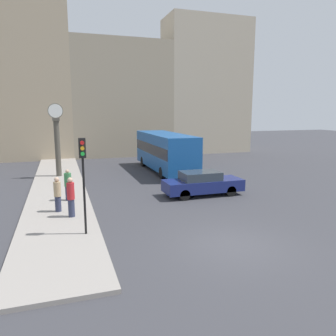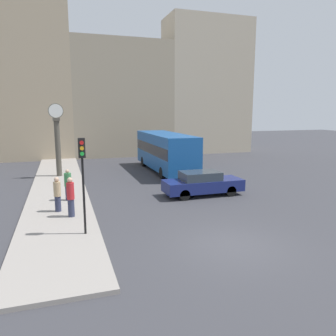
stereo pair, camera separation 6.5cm
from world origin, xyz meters
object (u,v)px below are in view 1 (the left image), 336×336
traffic_light_near (83,166)px  pedestrian_green_hoodie (68,185)px  bus_distant (165,150)px  street_clock (57,142)px  pedestrian_red_top (71,197)px  sedan_car (202,183)px  pedestrian_tan_coat (58,194)px

traffic_light_near → pedestrian_green_hoodie: (-0.51, 5.36, -1.87)m
bus_distant → street_clock: size_ratio=1.75×
pedestrian_green_hoodie → pedestrian_red_top: (0.05, -2.97, 0.09)m
street_clock → sedan_car: bearing=-44.9°
traffic_light_near → street_clock: 12.68m
pedestrian_red_top → pedestrian_green_hoodie: bearing=91.0°
traffic_light_near → pedestrian_green_hoodie: bearing=95.4°
bus_distant → pedestrian_tan_coat: bus_distant is taller
sedan_car → pedestrian_tan_coat: pedestrian_tan_coat is taller
traffic_light_near → pedestrian_red_top: 3.02m
traffic_light_near → pedestrian_red_top: (-0.45, 2.39, -1.79)m
sedan_car → street_clock: 11.58m
pedestrian_tan_coat → pedestrian_green_hoodie: pedestrian_green_hoodie is taller
street_clock → pedestrian_tan_coat: size_ratio=3.15×
bus_distant → pedestrian_tan_coat: 12.52m
street_clock → pedestrian_green_hoodie: (0.49, -7.28, -1.71)m
sedan_car → pedestrian_green_hoodie: 7.64m
sedan_car → traffic_light_near: 8.72m
pedestrian_tan_coat → pedestrian_green_hoodie: 2.01m
street_clock → pedestrian_green_hoodie: 7.50m
sedan_car → bus_distant: bus_distant is taller
traffic_light_near → pedestrian_tan_coat: traffic_light_near is taller
pedestrian_green_hoodie → sedan_car: bearing=-5.8°
pedestrian_green_hoodie → bus_distant: bearing=43.0°
sedan_car → pedestrian_red_top: 7.87m
traffic_light_near → pedestrian_red_top: size_ratio=2.06×
street_clock → pedestrian_green_hoodie: street_clock is taller
pedestrian_tan_coat → sedan_car: bearing=8.2°
traffic_light_near → pedestrian_red_top: bearing=100.7°
pedestrian_red_top → bus_distant: bearing=52.8°
sedan_car → bus_distant: (0.26, 8.09, 1.05)m
bus_distant → street_clock: street_clock is taller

